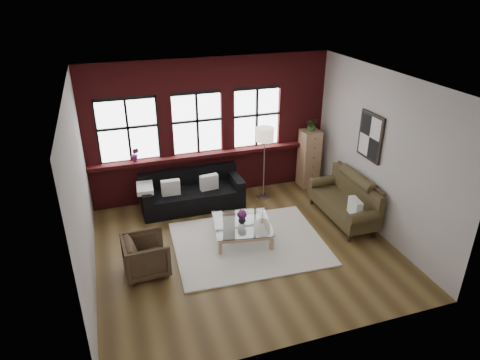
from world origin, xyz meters
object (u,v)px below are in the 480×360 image
object	(u,v)px
dark_sofa	(192,190)
drawer_chest	(309,158)
armchair	(146,255)
vintage_settee	(343,198)
vase	(242,220)
coffee_table	(242,231)
floor_lamp	(264,161)

from	to	relation	value
dark_sofa	drawer_chest	size ratio (longest dim) A/B	1.58
armchair	drawer_chest	bearing A→B (deg)	-64.50
vintage_settee	vase	size ratio (longest dim) A/B	11.91
armchair	vase	xyz separation A→B (m)	(1.91, 0.48, 0.09)
vintage_settee	armchair	xyz separation A→B (m)	(-4.16, -0.54, -0.15)
dark_sofa	coffee_table	distance (m)	1.74
armchair	drawer_chest	size ratio (longest dim) A/B	0.54
dark_sofa	floor_lamp	distance (m)	1.76
coffee_table	vase	distance (m)	0.26
vase	drawer_chest	xyz separation A→B (m)	(2.31, 1.80, 0.27)
armchair	vase	world-z (taller)	armchair
drawer_chest	floor_lamp	distance (m)	1.32
dark_sofa	armchair	bearing A→B (deg)	-121.28
coffee_table	drawer_chest	xyz separation A→B (m)	(2.31, 1.80, 0.53)
armchair	floor_lamp	xyz separation A→B (m)	(2.94, 2.01, 0.58)
dark_sofa	coffee_table	bearing A→B (deg)	-67.85
vintage_settee	armchair	bearing A→B (deg)	-172.59
floor_lamp	drawer_chest	bearing A→B (deg)	12.16
coffee_table	floor_lamp	distance (m)	1.99
drawer_chest	floor_lamp	bearing A→B (deg)	-167.84
coffee_table	armchair	bearing A→B (deg)	-165.84
vase	floor_lamp	world-z (taller)	floor_lamp
armchair	vintage_settee	bearing A→B (deg)	-85.51
dark_sofa	vintage_settee	bearing A→B (deg)	-27.87
dark_sofa	armchair	world-z (taller)	dark_sofa
vintage_settee	armchair	size ratio (longest dim) A/B	2.47
dark_sofa	coffee_table	xyz separation A→B (m)	(0.65, -1.59, -0.23)
floor_lamp	vintage_settee	bearing A→B (deg)	-50.23
dark_sofa	floor_lamp	world-z (taller)	floor_lamp
armchair	vase	distance (m)	1.97
coffee_table	vase	size ratio (longest dim) A/B	6.95
dark_sofa	vase	bearing A→B (deg)	-67.85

